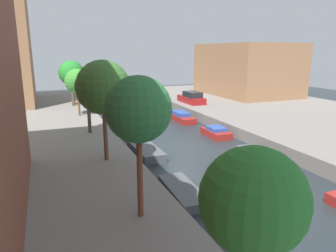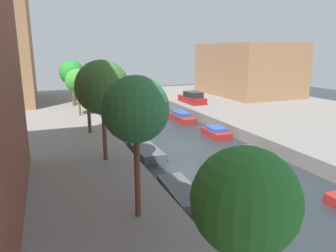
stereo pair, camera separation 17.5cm
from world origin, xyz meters
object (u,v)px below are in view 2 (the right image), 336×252
(street_tree_3, at_px, (87,87))
(street_tree_5, at_px, (72,73))
(street_tree_0, at_px, (245,203))
(street_tree_1, at_px, (136,110))
(moored_boat_left_3, at_px, (129,128))
(moored_boat_right_3, at_px, (216,132))
(low_block_right, at_px, (247,69))
(moored_boat_right_4, at_px, (181,117))
(moored_boat_left_2, at_px, (145,150))
(parked_car, at_px, (192,98))
(moored_boat_right_2, at_px, (256,155))
(moored_boat_left_1, at_px, (181,192))
(street_tree_4, at_px, (78,81))
(street_tree_2, at_px, (102,88))

(street_tree_3, relative_size, street_tree_5, 0.89)
(street_tree_0, distance_m, street_tree_1, 6.77)
(moored_boat_left_3, bearing_deg, moored_boat_right_3, -32.64)
(low_block_right, distance_m, street_tree_5, 24.84)
(low_block_right, bearing_deg, moored_boat_right_4, -148.22)
(moored_boat_left_2, bearing_deg, parked_car, 53.01)
(street_tree_3, bearing_deg, street_tree_5, 90.00)
(street_tree_0, distance_m, moored_boat_right_2, 16.90)
(street_tree_1, relative_size, moored_boat_left_1, 1.37)
(street_tree_1, bearing_deg, moored_boat_left_2, 71.16)
(moored_boat_right_2, relative_size, moored_boat_right_3, 1.07)
(moored_boat_left_2, bearing_deg, low_block_right, 40.35)
(street_tree_1, height_order, moored_boat_left_2, street_tree_1)
(low_block_right, relative_size, moored_boat_left_2, 3.22)
(street_tree_1, xyz_separation_m, moored_boat_left_3, (3.83, 16.45, -4.82))
(street_tree_4, xyz_separation_m, moored_boat_right_3, (10.56, -8.74, -4.04))
(moored_boat_left_3, bearing_deg, street_tree_5, 109.76)
(street_tree_0, height_order, moored_boat_right_4, street_tree_0)
(moored_boat_left_3, bearing_deg, moored_boat_left_2, -94.13)
(moored_boat_left_1, distance_m, moored_boat_right_3, 12.00)
(moored_boat_right_4, bearing_deg, street_tree_5, 141.96)
(low_block_right, height_order, moored_boat_left_2, low_block_right)
(low_block_right, bearing_deg, moored_boat_right_3, -131.88)
(street_tree_0, relative_size, moored_boat_right_2, 1.44)
(street_tree_1, relative_size, moored_boat_right_4, 1.20)
(street_tree_2, relative_size, moored_boat_left_2, 1.31)
(street_tree_1, relative_size, moored_boat_left_3, 1.44)
(moored_boat_left_1, bearing_deg, moored_boat_right_3, 51.50)
(street_tree_2, xyz_separation_m, moored_boat_left_3, (3.83, 9.48, -4.89))
(street_tree_2, xyz_separation_m, moored_boat_right_4, (10.29, 12.08, -4.87))
(moored_boat_left_1, bearing_deg, street_tree_4, 99.66)
(low_block_right, bearing_deg, street_tree_2, -139.66)
(low_block_right, relative_size, street_tree_2, 2.45)
(street_tree_1, relative_size, moored_boat_left_2, 1.23)
(parked_car, bearing_deg, moored_boat_left_3, -143.92)
(street_tree_0, xyz_separation_m, moored_boat_right_3, (10.56, 18.89, -4.43))
(moored_boat_left_2, bearing_deg, moored_boat_left_1, -92.11)
(moored_boat_left_1, xyz_separation_m, moored_boat_left_3, (0.74, 13.70, 0.16))
(moored_boat_right_3, bearing_deg, moored_boat_left_2, -162.09)
(street_tree_5, bearing_deg, moored_boat_right_3, -54.79)
(street_tree_5, xyz_separation_m, parked_car, (13.85, -3.35, -3.20))
(street_tree_1, relative_size, moored_boat_right_2, 1.65)
(moored_boat_left_2, height_order, moored_boat_right_2, moored_boat_left_2)
(street_tree_1, bearing_deg, street_tree_3, 90.00)
(street_tree_2, bearing_deg, street_tree_3, 90.00)
(street_tree_5, bearing_deg, street_tree_2, -90.00)
(low_block_right, bearing_deg, street_tree_0, -125.49)
(street_tree_4, relative_size, moored_boat_right_4, 1.02)
(street_tree_2, height_order, street_tree_3, street_tree_2)
(street_tree_0, bearing_deg, moored_boat_right_4, 68.26)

